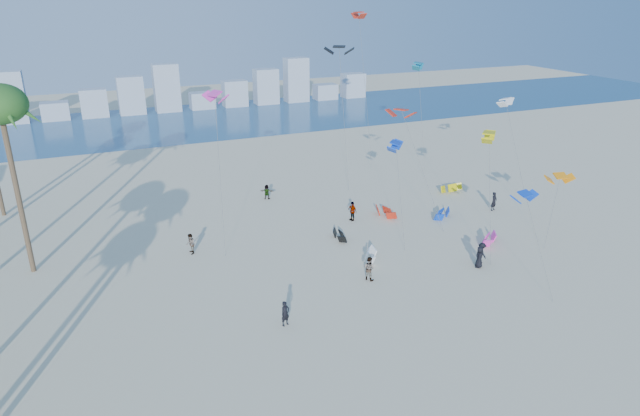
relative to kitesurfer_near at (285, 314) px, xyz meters
name	(u,v)px	position (x,y,z in m)	size (l,w,h in m)	color
ground	(385,392)	(2.75, -8.26, -0.86)	(220.00, 220.00, 0.00)	beige
ocean	(170,123)	(2.75, 63.74, -0.85)	(220.00, 220.00, 0.00)	navy
kitesurfer_near	(285,314)	(0.00, 0.00, 0.00)	(0.62, 0.41, 1.71)	black
kitesurfer_mid	(369,268)	(7.83, 3.33, 0.07)	(0.90, 0.70, 1.85)	gray
kitesurfers_far	(365,225)	(11.44, 10.95, 0.01)	(30.12, 22.31, 1.88)	black
grounded_kites	(418,221)	(16.95, 10.81, -0.43)	(18.75, 13.51, 0.89)	black
flying_kites	(415,94)	(19.10, 15.93, 10.33)	(34.11, 37.77, 18.50)	#0B3CC6
distant_skyline	(152,95)	(1.56, 73.74, 2.23)	(85.00, 3.00, 8.40)	#9EADBF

